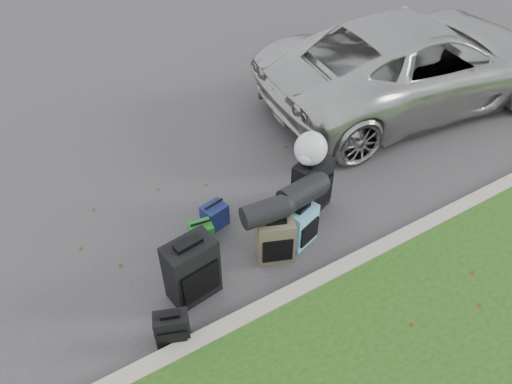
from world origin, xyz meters
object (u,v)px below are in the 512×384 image
tote_navy (215,215)px  suitcase_olive (275,240)px  suv (416,62)px  suitcase_small_black (172,329)px  suitcase_large_black_right (312,186)px  tote_green (202,234)px  suitcase_teal (301,226)px  suitcase_large_black_left (192,270)px

tote_navy → suitcase_olive: bearing=-79.0°
suv → suitcase_small_black: bearing=118.5°
suitcase_large_black_right → tote_green: suitcase_large_black_right is taller
suitcase_teal → suv: bearing=9.1°
suitcase_large_black_left → suitcase_teal: size_ratio=1.43×
suitcase_teal → tote_green: size_ratio=1.78×
suitcase_large_black_left → suitcase_large_black_right: size_ratio=1.03×
suv → suitcase_large_black_right: 3.30m
suv → suitcase_large_black_left: suv is taller
suitcase_olive → suitcase_teal: size_ratio=1.07×
suitcase_teal → suitcase_large_black_right: bearing=25.9°
suitcase_olive → suitcase_teal: (0.40, 0.05, -0.02)m
suitcase_small_black → suitcase_large_black_right: 2.52m
suitcase_large_black_left → suv: bearing=12.2°
suitcase_small_black → tote_green: suitcase_small_black is taller
suitcase_olive → tote_green: (-0.64, 0.65, -0.14)m
suitcase_large_black_right → tote_green: bearing=154.9°
suitcase_large_black_left → tote_green: suitcase_large_black_left is taller
tote_green → suitcase_olive: bearing=-36.8°
suitcase_large_black_left → suitcase_large_black_right: bearing=5.8°
suv → suitcase_large_black_right: (-3.01, -1.31, -0.34)m
suitcase_large_black_left → suitcase_olive: bearing=-8.9°
suitcase_small_black → suitcase_teal: size_ratio=0.79×
suitcase_small_black → suv: bearing=43.8°
suv → suitcase_teal: (-3.46, -1.74, -0.45)m
suitcase_olive → tote_green: bearing=156.8°
suv → tote_navy: 4.36m
suitcase_large_black_left → suitcase_small_black: bearing=-142.4°
suitcase_large_black_left → suitcase_large_black_right: (1.90, 0.45, -0.01)m
suitcase_small_black → tote_navy: (1.13, 1.27, -0.06)m
suitcase_small_black → tote_green: bearing=72.8°
suitcase_teal → suitcase_small_black: bearing=176.4°
suv → tote_green: suv is taller
suitcase_large_black_right → suitcase_large_black_left: bearing=174.8°
suitcase_teal → tote_green: suitcase_teal is taller
suitcase_small_black → suitcase_large_black_right: bearing=42.3°
suitcase_olive → suitcase_large_black_right: suitcase_large_black_right is taller
suitcase_small_black → tote_green: (0.85, 1.07, -0.06)m
suitcase_large_black_right → suv: bearing=4.9°
suitcase_olive → suitcase_large_black_right: (0.85, 0.48, 0.09)m
suv → suitcase_small_black: (-5.35, -2.21, -0.50)m
suitcase_large_black_left → tote_navy: size_ratio=2.47×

